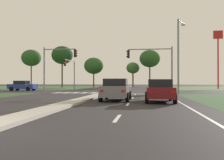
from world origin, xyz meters
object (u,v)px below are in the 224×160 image
(traffic_signal_near_left, at_px, (56,62))
(car_black_fourth, at_px, (119,84))
(treeline_fourth, at_px, (133,68))
(car_blue_second, at_px, (22,86))
(traffic_signal_far_left, at_px, (71,69))
(street_lamp_second, at_px, (179,52))
(pedestrian_at_median, at_px, (121,83))
(fastfood_pole_sign, at_px, (218,46))
(treeline_third, at_px, (94,66))
(treeline_near, at_px, (31,58))
(treeline_fifth, at_px, (150,59))
(car_teal_fifth, at_px, (116,84))
(car_grey_near, at_px, (116,89))
(traffic_signal_near_right, at_px, (154,61))
(car_maroon_third, at_px, (160,90))
(treeline_second, at_px, (62,55))

(traffic_signal_near_left, bearing_deg, car_black_fourth, 84.18)
(treeline_fourth, bearing_deg, car_blue_second, -117.73)
(car_blue_second, height_order, traffic_signal_far_left, traffic_signal_far_left)
(street_lamp_second, bearing_deg, pedestrian_at_median, 113.84)
(pedestrian_at_median, distance_m, fastfood_pole_sign, 20.93)
(traffic_signal_near_left, distance_m, treeline_third, 32.95)
(street_lamp_second, bearing_deg, treeline_near, 134.45)
(treeline_fifth, bearing_deg, car_teal_fifth, -160.07)
(car_grey_near, height_order, traffic_signal_near_right, traffic_signal_near_right)
(car_maroon_third, height_order, fastfood_pole_sign, fastfood_pole_sign)
(car_grey_near, distance_m, traffic_signal_near_right, 11.66)
(street_lamp_second, xyz_separation_m, treeline_near, (-33.24, 33.88, 2.93))
(pedestrian_at_median, relative_size, treeline_fifth, 0.18)
(car_teal_fifth, bearing_deg, fastfood_pole_sign, 158.06)
(traffic_signal_far_left, distance_m, street_lamp_second, 19.76)
(traffic_signal_near_right, bearing_deg, car_maroon_third, -90.52)
(pedestrian_at_median, height_order, treeline_third, treeline_third)
(car_black_fourth, distance_m, treeline_second, 16.46)
(pedestrian_at_median, distance_m, treeline_fourth, 19.89)
(traffic_signal_near_left, bearing_deg, traffic_signal_far_left, 97.76)
(traffic_signal_far_left, height_order, treeline_fifth, treeline_fifth)
(treeline_third, height_order, treeline_fifth, treeline_fifth)
(traffic_signal_near_right, distance_m, treeline_second, 38.62)
(traffic_signal_near_right, bearing_deg, traffic_signal_far_left, 140.08)
(traffic_signal_far_left, bearing_deg, pedestrian_at_median, 41.53)
(treeline_near, xyz_separation_m, treeline_third, (16.75, -0.42, -2.24))
(car_black_fourth, distance_m, traffic_signal_far_left, 26.69)
(pedestrian_at_median, relative_size, treeline_near, 0.18)
(treeline_second, relative_size, treeline_fourth, 1.58)
(car_grey_near, bearing_deg, car_maroon_third, -18.09)
(car_grey_near, bearing_deg, car_teal_fifth, 96.51)
(car_maroon_third, height_order, traffic_signal_near_left, traffic_signal_near_left)
(traffic_signal_near_left, bearing_deg, treeline_third, 93.67)
(traffic_signal_near_left, height_order, treeline_near, treeline_near)
(treeline_third, bearing_deg, car_teal_fifth, -10.79)
(car_maroon_third, xyz_separation_m, treeline_second, (-21.55, 43.51, 7.29))
(car_teal_fifth, bearing_deg, treeline_second, 0.22)
(traffic_signal_near_left, xyz_separation_m, treeline_third, (-2.11, 32.84, 1.60))
(traffic_signal_near_left, bearing_deg, pedestrian_at_median, 70.90)
(car_grey_near, xyz_separation_m, treeline_second, (-18.45, 42.50, 7.26))
(treeline_fifth, bearing_deg, traffic_signal_near_left, -108.91)
(car_teal_fifth, bearing_deg, car_grey_near, 96.51)
(traffic_signal_far_left, distance_m, treeline_third, 21.86)
(fastfood_pole_sign, bearing_deg, street_lamp_second, -114.37)
(street_lamp_second, xyz_separation_m, treeline_fourth, (-6.84, 37.99, 0.32))
(car_grey_near, distance_m, car_teal_fifth, 42.83)
(traffic_signal_near_right, bearing_deg, treeline_fourth, 96.39)
(car_teal_fifth, distance_m, traffic_signal_far_left, 21.48)
(treeline_fourth, bearing_deg, pedestrian_at_median, -93.93)
(car_blue_second, bearing_deg, fastfood_pole_sign, 115.07)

